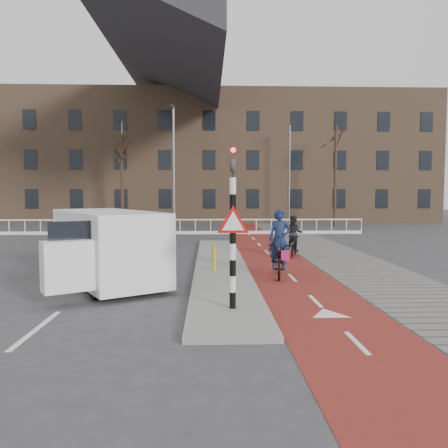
{
  "coord_description": "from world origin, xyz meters",
  "views": [
    {
      "loc": [
        -1.13,
        -11.49,
        2.65
      ],
      "look_at": [
        -0.55,
        5.0,
        1.5
      ],
      "focal_mm": 35.0,
      "sensor_mm": 36.0,
      "label": 1
    }
  ],
  "objects": [
    {
      "name": "sidewalk",
      "position": [
        4.3,
        10.0,
        0.01
      ],
      "size": [
        3.0,
        60.0,
        0.01
      ],
      "primitive_type": "cube",
      "color": "slate",
      "rests_on": "ground"
    },
    {
      "name": "townhouse_row",
      "position": [
        -3.0,
        32.0,
        7.81
      ],
      "size": [
        46.0,
        10.0,
        15.9
      ],
      "color": "#7F6047",
      "rests_on": "ground"
    },
    {
      "name": "curb_island",
      "position": [
        -0.7,
        4.0,
        0.06
      ],
      "size": [
        1.8,
        16.0,
        0.12
      ],
      "primitive_type": "cube",
      "color": "gray",
      "rests_on": "ground"
    },
    {
      "name": "van",
      "position": [
        -4.1,
        1.35,
        1.13
      ],
      "size": [
        4.26,
        5.3,
        2.14
      ],
      "rotation": [
        0.0,
        0.0,
        0.54
      ],
      "color": "white",
      "rests_on": "ground"
    },
    {
      "name": "tree_mid",
      "position": [
        -7.99,
        23.51,
        3.64
      ],
      "size": [
        0.24,
        0.24,
        7.29
      ],
      "primitive_type": "cylinder",
      "color": "black",
      "rests_on": "ground"
    },
    {
      "name": "cyclist_far",
      "position": [
        2.45,
        6.58,
        0.73
      ],
      "size": [
        0.93,
        1.63,
        1.72
      ],
      "rotation": [
        0.0,
        0.0,
        -0.33
      ],
      "color": "black",
      "rests_on": "bike_lane"
    },
    {
      "name": "bollard",
      "position": [
        -0.95,
        2.89,
        0.53
      ],
      "size": [
        0.12,
        0.12,
        0.82
      ],
      "primitive_type": "cylinder",
      "color": "gold",
      "rests_on": "curb_island"
    },
    {
      "name": "cyclist_near",
      "position": [
        1.12,
        2.18,
        0.73
      ],
      "size": [
        1.03,
        2.17,
        2.14
      ],
      "rotation": [
        0.0,
        0.0,
        -0.15
      ],
      "color": "black",
      "rests_on": "bike_lane"
    },
    {
      "name": "tree_right",
      "position": [
        9.11,
        23.55,
        4.03
      ],
      "size": [
        0.22,
        0.22,
        8.07
      ],
      "primitive_type": "cylinder",
      "color": "black",
      "rests_on": "ground"
    },
    {
      "name": "ground",
      "position": [
        0.0,
        0.0,
        0.0
      ],
      "size": [
        120.0,
        120.0,
        0.0
      ],
      "primitive_type": "plane",
      "color": "#38383A",
      "rests_on": "ground"
    },
    {
      "name": "streetlight_right",
      "position": [
        5.64,
        24.93,
        4.24
      ],
      "size": [
        0.12,
        0.12,
        8.48
      ],
      "primitive_type": "cylinder",
      "color": "slate",
      "rests_on": "ground"
    },
    {
      "name": "railing",
      "position": [
        -5.0,
        17.0,
        0.31
      ],
      "size": [
        28.0,
        0.1,
        0.99
      ],
      "color": "silver",
      "rests_on": "ground"
    },
    {
      "name": "traffic_signal",
      "position": [
        -0.6,
        -2.02,
        1.99
      ],
      "size": [
        0.8,
        0.8,
        3.68
      ],
      "color": "black",
      "rests_on": "curb_island"
    },
    {
      "name": "bike_lane",
      "position": [
        1.5,
        10.0,
        0.01
      ],
      "size": [
        2.5,
        60.0,
        0.01
      ],
      "primitive_type": "cube",
      "color": "maroon",
      "rests_on": "ground"
    },
    {
      "name": "streetlight_near",
      "position": [
        -3.09,
        13.35,
        3.75
      ],
      "size": [
        0.12,
        0.12,
        7.5
      ],
      "primitive_type": "cylinder",
      "color": "slate",
      "rests_on": "ground"
    },
    {
      "name": "streetlight_left",
      "position": [
        -7.98,
        23.79,
        4.22
      ],
      "size": [
        0.12,
        0.12,
        8.43
      ],
      "primitive_type": "cylinder",
      "color": "slate",
      "rests_on": "ground"
    }
  ]
}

